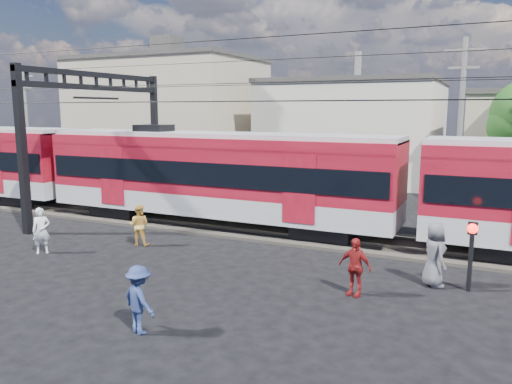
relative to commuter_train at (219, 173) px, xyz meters
The scene contains 16 objects.
ground 8.98m from the commuter_train, 67.58° to the right, with size 120.00×120.00×0.00m, color black.
track_bed 4.05m from the commuter_train, ahead, with size 70.00×3.40×0.12m, color #2D2823.
rail_near 4.05m from the commuter_train, 12.80° to the right, with size 70.00×0.12×0.12m, color #59544C.
rail_far 4.05m from the commuter_train, 12.80° to the left, with size 70.00×0.12×0.12m, color #59544C.
commuter_train is the anchor object (origin of this frame).
catenary 6.01m from the commuter_train, behind, with size 70.00×9.30×7.52m.
building_west 21.18m from the commuter_train, 130.57° to the left, with size 14.28×10.20×9.30m.
building_midwest 19.09m from the commuter_train, 86.08° to the left, with size 12.24×12.24×7.30m.
utility_pole_mid 11.83m from the commuter_train, 36.97° to the left, with size 1.80×0.24×8.50m.
utility_pole_west 19.73m from the commuter_train, 162.21° to the left, with size 1.80×0.24×8.00m.
pedestrian_a 7.55m from the commuter_train, 121.36° to the right, with size 0.61×0.40×1.67m, color silver.
pedestrian_b 4.47m from the commuter_train, 108.12° to the right, with size 0.77×0.60×1.59m, color gold.
pedestrian_c 10.82m from the commuter_train, 70.73° to the right, with size 1.05×0.61×1.63m, color navy.
pedestrian_d 9.49m from the commuter_train, 36.93° to the right, with size 0.97×0.41×1.66m, color maroon.
pedestrian_e 10.28m from the commuter_train, 22.42° to the right, with size 0.94×0.61×1.92m, color #525358.
crossing_signal 11.13m from the commuter_train, 20.56° to the right, with size 0.30×0.30×2.04m.
Camera 1 is at (7.36, -10.91, 5.18)m, focal length 35.00 mm.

